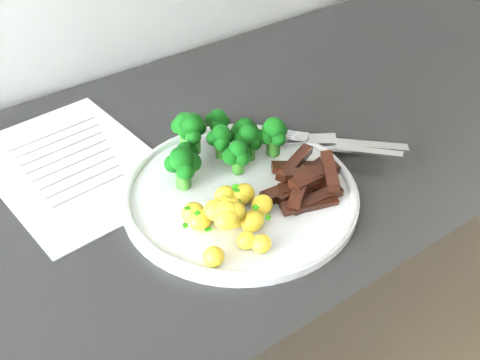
# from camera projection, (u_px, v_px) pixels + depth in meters

# --- Properties ---
(counter) EXTENTS (2.44, 0.61, 0.92)m
(counter) POSITION_uv_depth(u_px,v_px,m) (244.00, 336.00, 1.16)
(counter) COLOR black
(counter) RESTS_ON ground
(recipe_paper) EXTENTS (0.24, 0.32, 0.00)m
(recipe_paper) POSITION_uv_depth(u_px,v_px,m) (73.00, 166.00, 0.83)
(recipe_paper) COLOR white
(recipe_paper) RESTS_ON counter
(plate) EXTENTS (0.31, 0.31, 0.02)m
(plate) POSITION_uv_depth(u_px,v_px,m) (240.00, 192.00, 0.77)
(plate) COLOR white
(plate) RESTS_ON counter
(broccoli) EXTENTS (0.18, 0.13, 0.07)m
(broccoli) POSITION_uv_depth(u_px,v_px,m) (220.00, 140.00, 0.80)
(broccoli) COLOR #265C17
(broccoli) RESTS_ON plate
(potatoes) EXTENTS (0.12, 0.12, 0.04)m
(potatoes) POSITION_uv_depth(u_px,v_px,m) (228.00, 215.00, 0.71)
(potatoes) COLOR gold
(potatoes) RESTS_ON plate
(beef_strips) EXTENTS (0.12, 0.11, 0.03)m
(beef_strips) POSITION_uv_depth(u_px,v_px,m) (306.00, 181.00, 0.77)
(beef_strips) COLOR black
(beef_strips) RESTS_ON plate
(fork) EXTENTS (0.13, 0.17, 0.02)m
(fork) POSITION_uv_depth(u_px,v_px,m) (335.00, 145.00, 0.84)
(fork) COLOR silver
(fork) RESTS_ON plate
(knife) EXTENTS (0.21, 0.17, 0.03)m
(knife) POSITION_uv_depth(u_px,v_px,m) (345.00, 145.00, 0.86)
(knife) COLOR silver
(knife) RESTS_ON plate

